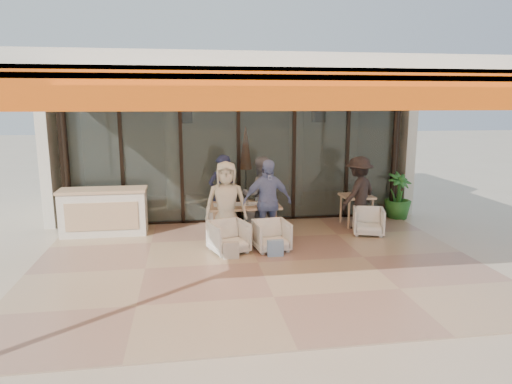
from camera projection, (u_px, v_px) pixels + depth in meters
ground at (258, 264)px, 8.27m from camera, size 70.00×70.00×0.00m
terrace_floor at (258, 264)px, 8.27m from camera, size 8.00×6.00×0.01m
terrace_structure at (261, 79)px, 7.38m from camera, size 8.00×6.00×3.40m
glass_storefront at (239, 157)px, 10.86m from camera, size 8.08×0.10×3.20m
interior_block at (229, 125)px, 12.99m from camera, size 9.05×3.62×3.52m
host_counter at (104, 212)px, 9.94m from camera, size 1.85×0.65×1.04m
dining_table at (244, 207)px, 9.73m from camera, size 1.50×0.90×0.93m
chair_far_left at (221, 214)px, 10.66m from camera, size 0.71×0.68×0.62m
chair_far_right at (257, 212)px, 10.78m from camera, size 0.69×0.66×0.65m
chair_near_left at (229, 236)px, 8.81m from camera, size 0.85×0.82×0.70m
chair_near_right at (271, 234)px, 8.93m from camera, size 0.72×0.69×0.67m
diner_navy at (223, 194)px, 10.06m from camera, size 0.74×0.59×1.76m
diner_grey at (260, 194)px, 10.19m from camera, size 0.90×0.74×1.70m
diner_cream at (226, 204)px, 9.19m from camera, size 0.88×0.61×1.73m
diner_periwinkle at (267, 202)px, 9.31m from camera, size 1.07×0.56×1.75m
tote_bag_cream at (231, 251)px, 8.45m from camera, size 0.30×0.10×0.34m
tote_bag_blue at (275, 249)px, 8.58m from camera, size 0.30×0.10×0.34m
side_table at (357, 200)px, 10.67m from camera, size 0.70×0.70×0.74m
side_chair at (368, 220)px, 10.00m from camera, size 0.80×0.78×0.67m
standing_woman at (358, 193)px, 10.39m from camera, size 1.25×1.14×1.68m
potted_palm at (398, 196)px, 11.36m from camera, size 0.86×0.86×1.17m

